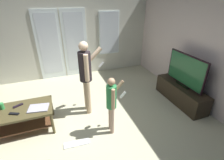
# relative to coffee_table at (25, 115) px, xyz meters

# --- Properties ---
(ground_plane) EXTENTS (5.49, 5.34, 0.02)m
(ground_plane) POSITION_rel_coffee_table_xyz_m (0.99, -0.39, -0.36)
(ground_plane) COLOR #BEBA98
(wall_back_with_doors) EXTENTS (5.49, 0.09, 2.57)m
(wall_back_with_doors) POSITION_rel_coffee_table_xyz_m (1.03, 2.25, 0.90)
(wall_back_with_doors) COLOR beige
(wall_back_with_doors) RESTS_ON ground_plane
(wall_right_plain) EXTENTS (0.06, 5.34, 2.54)m
(wall_right_plain) POSITION_rel_coffee_table_xyz_m (3.71, -0.39, 0.93)
(wall_right_plain) COLOR beige
(wall_right_plain) RESTS_ON ground_plane
(coffee_table) EXTENTS (1.00, 0.64, 0.47)m
(coffee_table) POSITION_rel_coffee_table_xyz_m (0.00, 0.00, 0.00)
(coffee_table) COLOR #4E4527
(coffee_table) RESTS_ON ground_plane
(tv_stand) EXTENTS (0.42, 1.38, 0.44)m
(tv_stand) POSITION_rel_coffee_table_xyz_m (3.39, -0.24, -0.12)
(tv_stand) COLOR black
(tv_stand) RESTS_ON ground_plane
(flat_screen_tv) EXTENTS (0.08, 1.08, 0.74)m
(flat_screen_tv) POSITION_rel_coffee_table_xyz_m (3.39, -0.23, 0.48)
(flat_screen_tv) COLOR black
(flat_screen_tv) RESTS_ON tv_stand
(person_adult) EXTENTS (0.57, 0.42, 1.56)m
(person_adult) POSITION_rel_coffee_table_xyz_m (1.23, 0.18, 0.59)
(person_adult) COLOR tan
(person_adult) RESTS_ON ground_plane
(person_child) EXTENTS (0.41, 0.30, 1.12)m
(person_child) POSITION_rel_coffee_table_xyz_m (1.51, -0.59, 0.32)
(person_child) COLOR tan
(person_child) RESTS_ON ground_plane
(loose_keyboard) EXTENTS (0.45, 0.16, 0.02)m
(loose_keyboard) POSITION_rel_coffee_table_xyz_m (0.82, -0.69, -0.33)
(loose_keyboard) COLOR white
(loose_keyboard) RESTS_ON ground_plane
(laptop_closed) EXTENTS (0.38, 0.30, 0.02)m
(laptop_closed) POSITION_rel_coffee_table_xyz_m (0.27, -0.08, 0.14)
(laptop_closed) COLOR #B0ACC1
(laptop_closed) RESTS_ON coffee_table
(cup_near_edge) EXTENTS (0.08, 0.08, 0.12)m
(cup_near_edge) POSITION_rel_coffee_table_xyz_m (-0.35, 0.13, 0.19)
(cup_near_edge) COLOR #338D44
(cup_near_edge) RESTS_ON coffee_table
(tv_remote_black) EXTENTS (0.17, 0.12, 0.02)m
(tv_remote_black) POSITION_rel_coffee_table_xyz_m (-0.13, -0.12, 0.14)
(tv_remote_black) COLOR black
(tv_remote_black) RESTS_ON coffee_table
(dvd_remote_slim) EXTENTS (0.17, 0.13, 0.02)m
(dvd_remote_slim) POSITION_rel_coffee_table_xyz_m (-0.09, 0.12, 0.14)
(dvd_remote_slim) COLOR black
(dvd_remote_slim) RESTS_ON coffee_table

